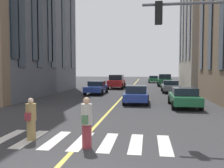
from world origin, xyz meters
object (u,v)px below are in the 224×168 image
Objects in this scene: car_green_near at (184,97)px; car_blue_trailing at (136,94)px; car_green_parked_b at (165,80)px; car_red_mid at (117,81)px; pedestrian_near at (87,123)px; pedestrian_companion at (31,119)px; traffic_light_mast at (214,37)px; car_grey_far at (170,86)px; car_green_oncoming at (153,79)px; car_blue_parked_a at (96,87)px.

car_blue_trailing is at bearing 68.54° from car_green_near.
car_green_parked_b is 8.71m from car_red_mid.
car_green_parked_b is at bearing -9.75° from car_blue_trailing.
pedestrian_companion is (0.57, 2.27, -0.07)m from pedestrian_near.
traffic_light_mast is (1.95, -6.88, 3.13)m from pedestrian_companion.
car_green_parked_b is 1.00× the size of car_red_mid.
car_green_near is 10.88m from car_grey_far.
car_blue_trailing reaches higher than car_green_oncoming.
car_red_mid reaches higher than car_green_near.
car_blue_parked_a is at bearing 10.99° from pedestrian_near.
car_green_parked_b reaches higher than car_blue_parked_a.
car_red_mid is (-5.50, 6.76, 0.00)m from car_green_parked_b.
car_blue_trailing reaches higher than car_green_near.
car_red_mid is 24.64m from pedestrian_companion.
car_blue_trailing is at bearing -166.60° from car_red_mid.
pedestrian_near is 6.08m from traffic_light_mast.
car_blue_trailing reaches higher than car_grey_far.
pedestrian_companion is at bearing 105.84° from traffic_light_mast.
car_red_mid is (15.51, 6.76, 0.27)m from car_green_near.
car_green_oncoming is at bearing -15.86° from car_blue_parked_a.
car_grey_far is 10.13m from car_green_parked_b.
car_grey_far is 0.94× the size of car_green_parked_b.
car_green_near is 30.70m from car_green_oncoming.
car_green_parked_b is 28.34m from traffic_light_mast.
car_red_mid is at bearing 5.09° from pedestrian_near.
car_blue_parked_a is at bearing 164.14° from car_green_oncoming.
pedestrian_near is (-9.70, 4.51, 0.16)m from car_green_near.
traffic_light_mast reaches higher than car_green_near.
car_green_near and car_blue_parked_a have the same top height.
car_green_near is 7.87m from traffic_light_mast.
car_green_oncoming is 2.56× the size of pedestrian_near.
car_blue_parked_a is at bearing 44.92° from car_green_near.
car_green_near is (-1.33, -3.38, 0.00)m from car_blue_trailing.
traffic_light_mast is at bearing -61.35° from pedestrian_near.
car_red_mid is at bearing 16.82° from traffic_light_mast.
car_blue_trailing is 29.40m from car_green_oncoming.
pedestrian_near is (-25.21, -2.25, -0.11)m from car_red_mid.
car_grey_far is 18.34m from traffic_light_mast.
car_blue_trailing is 0.89× the size of car_grey_far.
car_blue_parked_a is 0.80× the size of traffic_light_mast.
car_green_near is 1.00× the size of car_blue_parked_a.
car_blue_trailing is 19.97m from car_green_parked_b.
car_green_oncoming is at bearing -3.67° from car_blue_trailing.
car_blue_trailing is at bearing 170.25° from car_green_parked_b.
traffic_light_mast is at bearing -179.69° from car_grey_far.
car_green_parked_b is (19.68, -3.38, 0.27)m from car_blue_trailing.
car_blue_trailing is 9.74m from traffic_light_mast.
traffic_light_mast is at bearing -163.18° from car_red_mid.
car_green_oncoming is (29.34, -1.88, 0.00)m from car_blue_trailing.
traffic_light_mast reaches higher than pedestrian_near.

